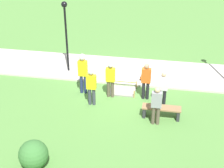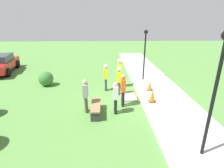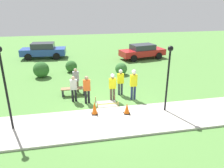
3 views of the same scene
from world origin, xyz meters
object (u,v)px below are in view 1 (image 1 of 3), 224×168
object	(u,v)px
worker_assistant	(83,70)
bystander_in_orange_shirt	(146,79)
park_bench	(161,110)
traffic_cone_near_patch	(143,73)
worker_supervisor	(91,84)
bystander_in_white_shirt	(156,104)
worker_trainee	(110,77)
traffic_cone_far_patch	(110,69)
lamppost_near	(66,26)
bystander_in_gray_shirt	(163,87)

from	to	relation	value
worker_assistant	bystander_in_orange_shirt	xyz separation A→B (m)	(-2.79, 0.03, -0.21)
park_bench	bystander_in_orange_shirt	size ratio (longest dim) A/B	0.92
traffic_cone_near_patch	worker_supervisor	size ratio (longest dim) A/B	0.42
worker_supervisor	bystander_in_white_shirt	distance (m)	2.92
worker_assistant	bystander_in_white_shirt	world-z (taller)	worker_assistant
worker_trainee	bystander_in_orange_shirt	size ratio (longest dim) A/B	1.00
traffic_cone_far_patch	lamppost_near	xyz separation A→B (m)	(2.13, -0.03, 2.05)
bystander_in_orange_shirt	bystander_in_white_shirt	world-z (taller)	bystander_in_orange_shirt
traffic_cone_near_patch	worker_assistant	bearing A→B (deg)	31.45
worker_trainee	lamppost_near	bearing A→B (deg)	-38.49
park_bench	worker_assistant	size ratio (longest dim) A/B	0.81
bystander_in_gray_shirt	bystander_in_white_shirt	xyz separation A→B (m)	(0.19, 1.40, 0.04)
traffic_cone_near_patch	worker_trainee	distance (m)	2.21
lamppost_near	bystander_in_white_shirt	bearing A→B (deg)	141.00
worker_supervisor	worker_trainee	xyz separation A→B (m)	(-0.67, -0.77, 0.00)
worker_supervisor	lamppost_near	xyz separation A→B (m)	(1.84, -2.76, 1.44)
park_bench	worker_supervisor	size ratio (longest dim) A/B	0.91
traffic_cone_far_patch	bystander_in_gray_shirt	bearing A→B (deg)	139.22
traffic_cone_near_patch	worker_supervisor	xyz separation A→B (m)	(1.97, 2.46, 0.55)
bystander_in_gray_shirt	worker_trainee	bearing A→B (deg)	-8.09
lamppost_near	worker_supervisor	bearing A→B (deg)	123.65
traffic_cone_near_patch	bystander_in_orange_shirt	xyz separation A→B (m)	(-0.24, 1.60, 0.51)
lamppost_near	traffic_cone_far_patch	bearing A→B (deg)	179.26
traffic_cone_near_patch	traffic_cone_far_patch	bearing A→B (deg)	-9.19
traffic_cone_far_patch	worker_trainee	size ratio (longest dim) A/B	0.35
park_bench	worker_trainee	distance (m)	2.70
bystander_in_orange_shirt	bystander_in_gray_shirt	xyz separation A→B (m)	(-0.74, 0.42, -0.07)
traffic_cone_near_patch	traffic_cone_far_patch	size ratio (longest dim) A/B	1.20
traffic_cone_near_patch	worker_assistant	xyz separation A→B (m)	(2.56, 1.56, 0.71)
traffic_cone_near_patch	park_bench	distance (m)	3.11
traffic_cone_near_patch	traffic_cone_far_patch	world-z (taller)	traffic_cone_near_patch
lamppost_near	worker_assistant	bearing A→B (deg)	123.83
traffic_cone_far_patch	worker_trainee	world-z (taller)	worker_trainee
bystander_in_gray_shirt	lamppost_near	distance (m)	5.54
bystander_in_gray_shirt	bystander_in_white_shirt	distance (m)	1.42
bystander_in_orange_shirt	bystander_in_white_shirt	size ratio (longest dim) A/B	1.03
worker_trainee	worker_assistant	bearing A→B (deg)	-5.91
bystander_in_gray_shirt	lamppost_near	bearing A→B (deg)	-25.83
worker_supervisor	bystander_in_orange_shirt	size ratio (longest dim) A/B	1.00
park_bench	worker_assistant	world-z (taller)	worker_assistant
worker_assistant	lamppost_near	distance (m)	2.58
worker_assistant	bystander_in_white_shirt	bearing A→B (deg)	150.97
park_bench	lamppost_near	size ratio (longest dim) A/B	0.44
park_bench	lamppost_near	bearing A→B (deg)	-34.05
traffic_cone_near_patch	bystander_in_white_shirt	size ratio (longest dim) A/B	0.43
worker_supervisor	lamppost_near	size ratio (longest dim) A/B	0.48
bystander_in_white_shirt	worker_supervisor	bearing A→B (deg)	-19.19
bystander_in_white_shirt	lamppost_near	size ratio (longest dim) A/B	0.47
worker_supervisor	traffic_cone_far_patch	bearing A→B (deg)	-96.15
bystander_in_gray_shirt	lamppost_near	size ratio (longest dim) A/B	0.45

